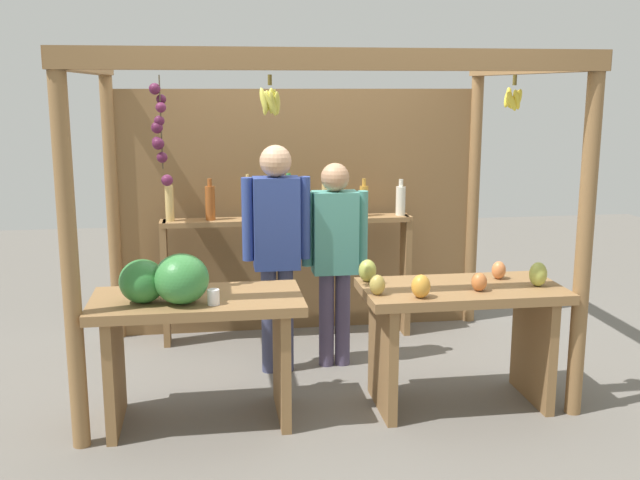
{
  "coord_description": "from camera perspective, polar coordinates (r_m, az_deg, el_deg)",
  "views": [
    {
      "loc": [
        -0.73,
        -5.11,
        2.02
      ],
      "look_at": [
        0.0,
        -0.19,
        1.0
      ],
      "focal_mm": 42.0,
      "sensor_mm": 36.0,
      "label": 1
    }
  ],
  "objects": [
    {
      "name": "ground_plane",
      "position": [
        5.54,
        -0.3,
        -9.82
      ],
      "size": [
        12.0,
        12.0,
        0.0
      ],
      "primitive_type": "plane",
      "color": "slate",
      "rests_on": "ground"
    },
    {
      "name": "market_stall",
      "position": [
        5.64,
        -1.0,
        4.34
      ],
      "size": [
        3.12,
        2.05,
        2.23
      ],
      "color": "olive",
      "rests_on": "ground"
    },
    {
      "name": "fruit_counter_left",
      "position": [
        4.55,
        -10.01,
        -5.76
      ],
      "size": [
        1.26,
        0.64,
        1.08
      ],
      "color": "olive",
      "rests_on": "ground"
    },
    {
      "name": "fruit_counter_right",
      "position": [
        4.86,
        10.56,
        -5.84
      ],
      "size": [
        1.27,
        0.64,
        0.94
      ],
      "color": "olive",
      "rests_on": "ground"
    },
    {
      "name": "bottle_shelf_unit",
      "position": [
        5.99,
        -2.48,
        -0.11
      ],
      "size": [
        2.0,
        0.22,
        1.36
      ],
      "color": "olive",
      "rests_on": "ground"
    },
    {
      "name": "vendor_man",
      "position": [
        5.25,
        -3.33,
        0.14
      ],
      "size": [
        0.48,
        0.22,
        1.63
      ],
      "rotation": [
        0.0,
        0.0,
        -0.02
      ],
      "color": "#3F4363",
      "rests_on": "ground"
    },
    {
      "name": "vendor_woman",
      "position": [
        5.38,
        1.14,
        -0.57
      ],
      "size": [
        0.48,
        0.2,
        1.5
      ],
      "rotation": [
        0.0,
        0.0,
        0.19
      ],
      "color": "#4F4565",
      "rests_on": "ground"
    }
  ]
}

